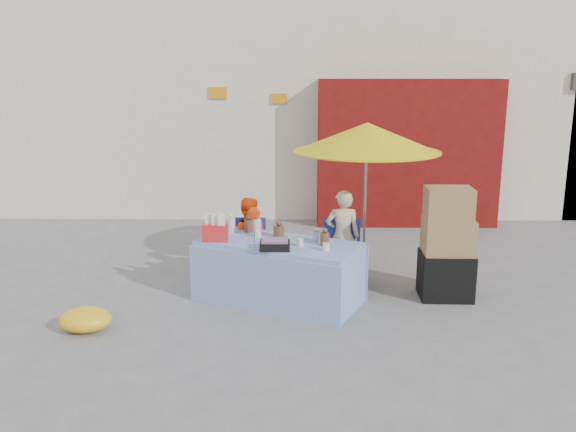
{
  "coord_description": "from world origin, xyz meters",
  "views": [
    {
      "loc": [
        0.2,
        -6.66,
        2.73
      ],
      "look_at": [
        0.11,
        0.6,
        1.0
      ],
      "focal_mm": 38.0,
      "sensor_mm": 36.0,
      "label": 1
    }
  ],
  "objects_px": {
    "chair_left": "(247,265)",
    "vendor_beige": "(343,236)",
    "umbrella": "(367,138)",
    "box_stack": "(447,248)",
    "chair_right": "(343,266)",
    "market_table": "(278,271)",
    "vendor_orange": "(248,240)"
  },
  "relations": [
    {
      "from": "vendor_orange",
      "to": "box_stack",
      "type": "distance_m",
      "value": 2.55
    },
    {
      "from": "chair_left",
      "to": "chair_right",
      "type": "distance_m",
      "value": 1.25
    },
    {
      "from": "chair_left",
      "to": "umbrella",
      "type": "distance_m",
      "value": 2.27
    },
    {
      "from": "chair_left",
      "to": "vendor_beige",
      "type": "relative_size",
      "value": 0.69
    },
    {
      "from": "vendor_orange",
      "to": "box_stack",
      "type": "height_order",
      "value": "box_stack"
    },
    {
      "from": "chair_left",
      "to": "vendor_beige",
      "type": "xyz_separation_m",
      "value": [
        1.25,
        0.13,
        0.36
      ]
    },
    {
      "from": "vendor_beige",
      "to": "market_table",
      "type": "bearing_deg",
      "value": 40.96
    },
    {
      "from": "chair_right",
      "to": "box_stack",
      "type": "height_order",
      "value": "box_stack"
    },
    {
      "from": "vendor_beige",
      "to": "umbrella",
      "type": "height_order",
      "value": "umbrella"
    },
    {
      "from": "vendor_beige",
      "to": "umbrella",
      "type": "bearing_deg",
      "value": -154.11
    },
    {
      "from": "chair_left",
      "to": "umbrella",
      "type": "height_order",
      "value": "umbrella"
    },
    {
      "from": "market_table",
      "to": "vendor_orange",
      "type": "distance_m",
      "value": 0.87
    },
    {
      "from": "chair_left",
      "to": "box_stack",
      "type": "relative_size",
      "value": 0.61
    },
    {
      "from": "vendor_orange",
      "to": "market_table",
      "type": "bearing_deg",
      "value": 119.35
    },
    {
      "from": "market_table",
      "to": "box_stack",
      "type": "relative_size",
      "value": 1.55
    },
    {
      "from": "chair_left",
      "to": "box_stack",
      "type": "height_order",
      "value": "box_stack"
    },
    {
      "from": "chair_right",
      "to": "vendor_orange",
      "type": "bearing_deg",
      "value": 173.19
    },
    {
      "from": "market_table",
      "to": "umbrella",
      "type": "distance_m",
      "value": 2.08
    },
    {
      "from": "vendor_beige",
      "to": "vendor_orange",
      "type": "bearing_deg",
      "value": -0.68
    },
    {
      "from": "umbrella",
      "to": "box_stack",
      "type": "xyz_separation_m",
      "value": [
        0.93,
        -0.73,
        -1.25
      ]
    },
    {
      "from": "market_table",
      "to": "vendor_orange",
      "type": "relative_size",
      "value": 1.89
    },
    {
      "from": "market_table",
      "to": "vendor_beige",
      "type": "bearing_deg",
      "value": 66.63
    },
    {
      "from": "vendor_orange",
      "to": "vendor_beige",
      "type": "distance_m",
      "value": 1.25
    },
    {
      "from": "vendor_orange",
      "to": "vendor_beige",
      "type": "bearing_deg",
      "value": 179.32
    },
    {
      "from": "vendor_orange",
      "to": "vendor_beige",
      "type": "height_order",
      "value": "vendor_beige"
    },
    {
      "from": "box_stack",
      "to": "umbrella",
      "type": "bearing_deg",
      "value": 141.84
    },
    {
      "from": "chair_right",
      "to": "umbrella",
      "type": "xyz_separation_m",
      "value": [
        0.3,
        0.28,
        1.64
      ]
    },
    {
      "from": "market_table",
      "to": "vendor_orange",
      "type": "bearing_deg",
      "value": 145.02
    },
    {
      "from": "market_table",
      "to": "chair_left",
      "type": "height_order",
      "value": "market_table"
    },
    {
      "from": "vendor_beige",
      "to": "box_stack",
      "type": "relative_size",
      "value": 0.89
    },
    {
      "from": "chair_right",
      "to": "vendor_beige",
      "type": "distance_m",
      "value": 0.39
    },
    {
      "from": "umbrella",
      "to": "box_stack",
      "type": "height_order",
      "value": "umbrella"
    }
  ]
}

